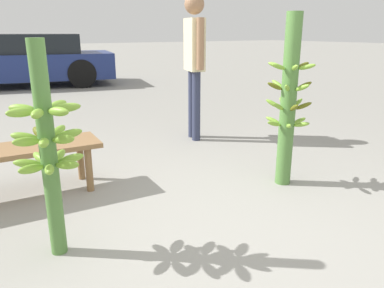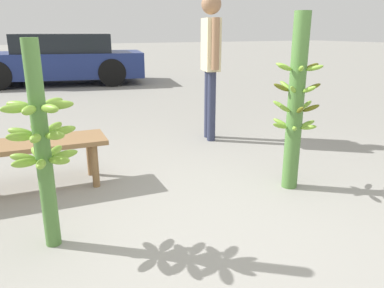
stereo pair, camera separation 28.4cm
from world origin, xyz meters
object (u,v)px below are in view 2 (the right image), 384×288
object	(u,v)px
banana_stalk_left	(42,142)
vendor_person	(211,53)
market_bench	(24,150)
parked_car	(60,59)
banana_stalk_center	(296,103)

from	to	relation	value
banana_stalk_left	vendor_person	size ratio (longest dim) A/B	0.74
vendor_person	market_bench	size ratio (longest dim) A/B	1.26
banana_stalk_left	vendor_person	world-z (taller)	vendor_person
vendor_person	parked_car	size ratio (longest dim) A/B	0.39
banana_stalk_left	vendor_person	bearing A→B (deg)	38.62
market_bench	parked_car	xyz separation A→B (m)	(1.33, 6.92, 0.25)
banana_stalk_left	vendor_person	distance (m)	2.72
market_bench	parked_car	bearing A→B (deg)	83.19
vendor_person	market_bench	world-z (taller)	vendor_person
vendor_person	market_bench	xyz separation A→B (m)	(-2.18, -0.69, -0.70)
vendor_person	banana_stalk_center	bearing A→B (deg)	-168.60
banana_stalk_left	vendor_person	xyz separation A→B (m)	(2.11, 1.68, 0.38)
parked_car	banana_stalk_center	bearing A→B (deg)	-161.54
banana_stalk_left	parked_car	bearing A→B (deg)	80.94
banana_stalk_left	parked_car	size ratio (longest dim) A/B	0.29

